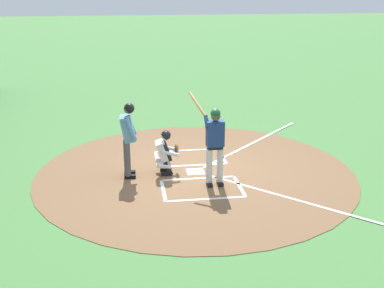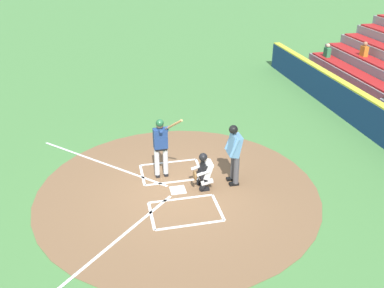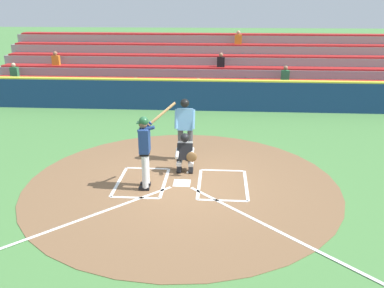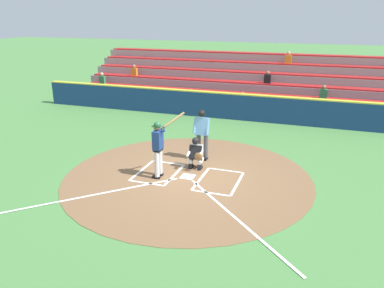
# 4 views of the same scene
# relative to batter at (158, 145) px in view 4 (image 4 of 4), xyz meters

# --- Properties ---
(ground_plane) EXTENTS (120.00, 120.00, 0.00)m
(ground_plane) POSITION_rel_batter_xyz_m (-0.86, -0.32, -1.10)
(ground_plane) COLOR #4C8442
(dirt_circle) EXTENTS (8.00, 8.00, 0.01)m
(dirt_circle) POSITION_rel_batter_xyz_m (-0.86, -0.32, -1.09)
(dirt_circle) COLOR brown
(dirt_circle) RESTS_ON ground
(home_plate_and_chalk) EXTENTS (7.93, 4.91, 0.01)m
(home_plate_and_chalk) POSITION_rel_batter_xyz_m (-0.86, 0.56, -1.08)
(home_plate_and_chalk) COLOR white
(home_plate_and_chalk) RESTS_ON dirt_circle
(batter) EXTENTS (0.91, 0.74, 2.13)m
(batter) POSITION_rel_batter_xyz_m (0.00, 0.00, 0.00)
(batter) COLOR silver
(batter) RESTS_ON ground
(catcher) EXTENTS (0.59, 0.60, 1.13)m
(catcher) POSITION_rel_batter_xyz_m (-0.89, -1.06, -0.51)
(catcher) COLOR black
(catcher) RESTS_ON ground
(plate_umpire) EXTENTS (0.58, 0.41, 1.86)m
(plate_umpire) POSITION_rel_batter_xyz_m (-0.81, -1.97, -0.02)
(plate_umpire) COLOR #4C4C51
(plate_umpire) RESTS_ON ground
(baseball) EXTENTS (0.07, 0.07, 0.07)m
(baseball) POSITION_rel_batter_xyz_m (-0.96, -0.95, -1.06)
(baseball) COLOR white
(baseball) RESTS_ON ground
(backstop_wall) EXTENTS (22.00, 0.36, 1.31)m
(backstop_wall) POSITION_rel_batter_xyz_m (-0.86, -7.82, -0.45)
(backstop_wall) COLOR navy
(backstop_wall) RESTS_ON ground
(bleacher_stand) EXTENTS (20.00, 5.10, 3.00)m
(bleacher_stand) POSITION_rel_batter_xyz_m (-0.86, -11.65, -0.10)
(bleacher_stand) COLOR gray
(bleacher_stand) RESTS_ON ground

